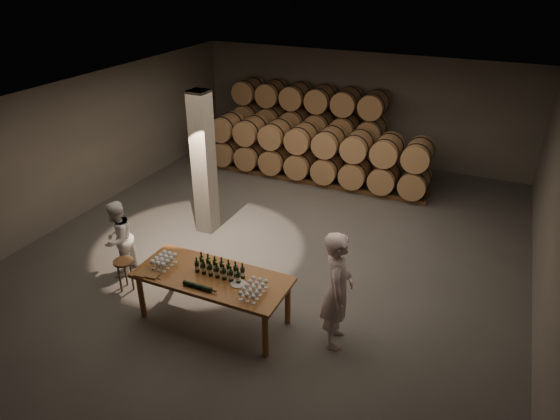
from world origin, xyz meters
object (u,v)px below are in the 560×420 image
at_px(bottle_cluster, 220,269).
at_px(person_woman, 118,239).
at_px(notebook_near, 152,275).
at_px(stool, 124,266).
at_px(person_man, 337,290).
at_px(plate, 238,284).
at_px(tasting_table, 212,281).

relative_size(bottle_cluster, person_woman, 0.56).
distance_m(notebook_near, person_woman, 1.76).
bearing_deg(stool, person_man, 3.68).
bearing_deg(bottle_cluster, person_man, 7.80).
relative_size(bottle_cluster, notebook_near, 3.81).
xyz_separation_m(person_man, person_woman, (-4.46, 0.15, -0.24)).
relative_size(notebook_near, stool, 0.36).
xyz_separation_m(plate, stool, (-2.47, 0.11, -0.40)).
height_order(tasting_table, bottle_cluster, bottle_cluster).
distance_m(plate, notebook_near, 1.46).
xyz_separation_m(tasting_table, plate, (0.50, -0.02, 0.11)).
height_order(tasting_table, notebook_near, notebook_near).
height_order(plate, person_woman, person_woman).
bearing_deg(person_man, notebook_near, 91.03).
bearing_deg(bottle_cluster, tasting_table, -143.75).
relative_size(plate, notebook_near, 1.11).
bearing_deg(tasting_table, person_woman, 168.46).
xyz_separation_m(bottle_cluster, plate, (0.40, -0.10, -0.10)).
height_order(person_man, person_woman, person_man).
height_order(bottle_cluster, plate, bottle_cluster).
xyz_separation_m(plate, notebook_near, (-1.40, -0.39, 0.01)).
relative_size(tasting_table, bottle_cluster, 3.04).
height_order(stool, person_man, person_man).
relative_size(stool, person_man, 0.31).
height_order(bottle_cluster, person_woman, person_woman).
bearing_deg(person_woman, bottle_cluster, 70.08).
distance_m(person_man, person_woman, 4.47).
bearing_deg(tasting_table, bottle_cluster, 36.25).
relative_size(tasting_table, person_man, 1.29).
bearing_deg(person_man, stool, 80.36).
bearing_deg(plate, tasting_table, 177.21).
bearing_deg(plate, notebook_near, -164.60).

